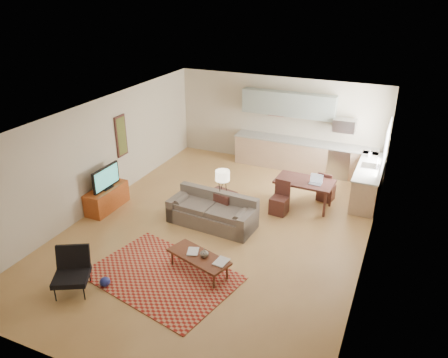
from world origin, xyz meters
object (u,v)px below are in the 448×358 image
at_px(coffee_table, 199,264).
at_px(tv_credenza, 107,198).
at_px(armchair, 71,273).
at_px(console_table, 223,205).
at_px(sofa, 212,211).
at_px(dining_table, 304,193).

bearing_deg(coffee_table, tv_credenza, 173.83).
bearing_deg(armchair, console_table, 40.29).
distance_m(sofa, armchair, 3.50).
relative_size(armchair, dining_table, 0.57).
bearing_deg(console_table, coffee_table, -63.52).
relative_size(sofa, armchair, 2.62).
xyz_separation_m(coffee_table, armchair, (-1.88, -1.46, 0.21)).
height_order(coffee_table, dining_table, dining_table).
xyz_separation_m(armchair, console_table, (1.42, 3.64, -0.06)).
relative_size(armchair, console_table, 1.16).
bearing_deg(coffee_table, dining_table, 89.02).
height_order(armchair, tv_credenza, armchair).
bearing_deg(dining_table, tv_credenza, -152.40).
bearing_deg(dining_table, sofa, -131.83).
distance_m(tv_credenza, console_table, 2.95).
relative_size(coffee_table, tv_credenza, 1.05).
distance_m(armchair, console_table, 3.91).
xyz_separation_m(coffee_table, console_table, (-0.46, 2.18, 0.15)).
bearing_deg(dining_table, coffee_table, -105.86).
relative_size(console_table, dining_table, 0.49).
height_order(coffee_table, armchair, armchair).
bearing_deg(dining_table, console_table, -137.57).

